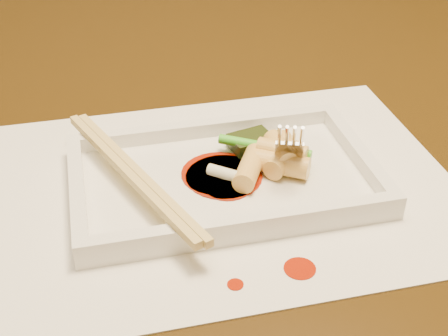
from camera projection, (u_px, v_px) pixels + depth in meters
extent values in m
cube|color=black|center=(132.00, 121.00, 0.68)|extent=(1.40, 0.90, 0.04)
cylinder|color=black|center=(424.00, 157.00, 1.30)|extent=(0.07, 0.07, 0.71)
cube|color=white|center=(224.00, 186.00, 0.54)|extent=(0.40, 0.30, 0.00)
cylinder|color=#A11C04|center=(300.00, 268.00, 0.46)|extent=(0.02, 0.02, 0.00)
cylinder|color=#A11C04|center=(235.00, 284.00, 0.44)|extent=(0.01, 0.01, 0.00)
cube|color=white|center=(224.00, 181.00, 0.54)|extent=(0.26, 0.16, 0.01)
cube|color=white|center=(206.00, 128.00, 0.59)|extent=(0.26, 0.01, 0.01)
cube|color=white|center=(246.00, 224.00, 0.48)|extent=(0.26, 0.01, 0.01)
cube|color=white|center=(77.00, 191.00, 0.51)|extent=(0.01, 0.14, 0.01)
cube|color=white|center=(358.00, 153.00, 0.56)|extent=(0.01, 0.14, 0.01)
cube|color=black|center=(251.00, 142.00, 0.57)|extent=(0.04, 0.04, 0.01)
cylinder|color=#EAEACC|center=(230.00, 175.00, 0.52)|extent=(0.04, 0.03, 0.01)
cylinder|color=green|center=(265.00, 147.00, 0.56)|extent=(0.08, 0.05, 0.01)
cube|color=#D7BA6B|center=(127.00, 173.00, 0.51)|extent=(0.09, 0.21, 0.01)
cube|color=#D7BA6B|center=(137.00, 172.00, 0.52)|extent=(0.09, 0.21, 0.01)
cylinder|color=#A11C04|center=(219.00, 173.00, 0.54)|extent=(0.07, 0.07, 0.00)
cylinder|color=#A11C04|center=(228.00, 186.00, 0.53)|extent=(0.04, 0.04, 0.00)
cylinder|color=#A11C04|center=(224.00, 176.00, 0.54)|extent=(0.07, 0.07, 0.00)
cylinder|color=#F7D773|center=(284.00, 159.00, 0.54)|extent=(0.04, 0.04, 0.02)
cylinder|color=#F7D773|center=(250.00, 168.00, 0.53)|extent=(0.04, 0.05, 0.02)
cylinder|color=#F7D773|center=(282.00, 152.00, 0.54)|extent=(0.05, 0.04, 0.02)
cylinder|color=#F7D773|center=(285.00, 151.00, 0.55)|extent=(0.03, 0.05, 0.02)
cylinder|color=#F7D773|center=(282.00, 164.00, 0.54)|extent=(0.05, 0.04, 0.02)
cylinder|color=#F7D773|center=(280.00, 150.00, 0.55)|extent=(0.02, 0.04, 0.02)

